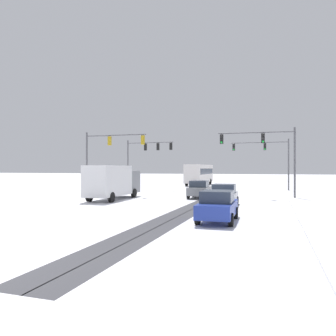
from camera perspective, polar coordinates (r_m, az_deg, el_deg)
wheel_track_left_lane at (r=20.91m, az=4.62°, el=-7.67°), size 0.88×28.92×0.01m
wheel_track_right_lane at (r=21.14m, az=2.19°, el=-7.59°), size 1.03×28.92×0.01m
traffic_signal_far_right at (r=43.28m, az=17.13°, el=2.49°), size 7.23×0.52×6.50m
traffic_signal_far_left at (r=42.34m, az=-3.95°, el=2.70°), size 6.50×0.53×6.50m
traffic_signal_near_left at (r=33.48m, az=-10.72°, el=3.20°), size 6.71×0.39×6.50m
traffic_signal_near_right at (r=31.22m, az=16.98°, el=3.45°), size 6.97×0.71×6.50m
car_grey_lead at (r=30.48m, az=5.53°, el=-3.74°), size 2.01×4.19×1.62m
car_silver_second at (r=23.95m, az=9.88°, el=-4.74°), size 1.94×4.15×1.62m
car_blue_third at (r=17.15m, az=8.75°, el=-6.61°), size 1.89×4.13×1.62m
bus_oncoming at (r=53.70m, az=5.56°, el=-0.89°), size 2.68×11.00×3.38m
box_truck_delivery at (r=29.25m, az=-9.64°, el=-2.29°), size 2.41×7.44×3.02m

